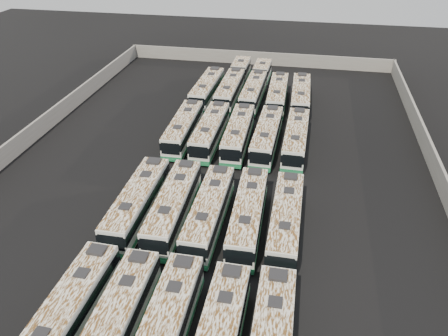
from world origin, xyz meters
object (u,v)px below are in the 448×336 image
at_px(bus_midfront_center, 209,212).
at_px(bus_midback_far_left, 183,128).
at_px(bus_midfront_far_right, 286,220).
at_px(bus_midback_far_right, 296,138).
at_px(bus_front_left, 115,325).
at_px(bus_midfront_left, 174,206).
at_px(bus_midback_center, 238,133).
at_px(bus_midfront_right, 248,215).
at_px(bus_front_far_left, 67,316).
at_px(bus_back_far_left, 207,89).
at_px(bus_back_right, 277,95).
at_px(bus_front_center, 164,333).
at_px(bus_back_center, 256,85).
at_px(bus_back_far_right, 301,96).
at_px(bus_midback_left, 210,131).
at_px(bus_back_left, 234,83).
at_px(bus_midback_right, 267,136).
at_px(bus_midfront_far_left, 138,203).

xyz_separation_m(bus_midfront_center, bus_midback_far_left, (-6.47, 15.07, -0.02)).
distance_m(bus_midfront_far_right, bus_midback_far_left, 19.79).
bearing_deg(bus_midback_far_right, bus_front_left, -108.55).
xyz_separation_m(bus_midfront_left, bus_midback_center, (3.23, 14.76, -0.03)).
xyz_separation_m(bus_front_left, bus_midfront_right, (6.52, 12.70, 0.00)).
xyz_separation_m(bus_midfront_center, bus_midfront_far_right, (6.50, 0.13, -0.02)).
bearing_deg(bus_front_far_left, bus_back_far_left, 91.17).
distance_m(bus_back_far_left, bus_back_right, 9.88).
xyz_separation_m(bus_front_center, bus_midfront_right, (3.34, 12.69, -0.02)).
xyz_separation_m(bus_midback_center, bus_back_center, (0.04, 15.74, -0.03)).
distance_m(bus_midfront_right, bus_back_far_right, 27.58).
distance_m(bus_midfront_right, bus_back_center, 30.64).
bearing_deg(bus_midback_left, bus_back_far_left, 104.72).
height_order(bus_midback_center, bus_back_right, bus_midback_center).
bearing_deg(bus_midback_left, bus_midfront_far_right, -56.41).
xyz_separation_m(bus_midback_left, bus_midback_far_right, (9.78, 0.06, -0.02)).
xyz_separation_m(bus_front_center, bus_midfront_left, (-3.19, 12.67, 0.01)).
bearing_deg(bus_front_far_left, bus_back_left, 86.91).
bearing_deg(bus_back_left, bus_midback_right, -67.13).
bearing_deg(bus_midfront_left, bus_midback_far_left, 101.08).
bearing_deg(bus_back_far_right, bus_back_left, 160.69).
bearing_deg(bus_front_center, bus_midfront_left, 103.87).
distance_m(bus_front_left, bus_midfront_left, 12.68).
height_order(bus_front_center, bus_midfront_far_left, bus_midfront_far_left).
relative_size(bus_front_left, bus_midback_far_left, 1.01).
relative_size(bus_midfront_left, bus_back_far_left, 1.00).
bearing_deg(bus_midfront_far_right, bus_front_left, -127.49).
bearing_deg(bus_midfront_center, bus_midfront_left, 176.23).
xyz_separation_m(bus_midfront_far_left, bus_midfront_left, (3.22, 0.16, -0.01)).
relative_size(bus_front_far_left, bus_midfront_left, 0.99).
distance_m(bus_midfront_left, bus_midfront_center, 3.21).
height_order(bus_midfront_left, bus_back_far_left, same).
xyz_separation_m(bus_midfront_far_left, bus_midfront_far_right, (12.93, 0.07, -0.05)).
bearing_deg(bus_back_center, bus_midfront_center, -89.00).
bearing_deg(bus_front_left, bus_midfront_right, 62.28).
bearing_deg(bus_back_far_right, bus_back_far_left, 178.80).
relative_size(bus_midfront_right, bus_back_far_right, 1.00).
distance_m(bus_front_left, bus_back_right, 40.60).
bearing_deg(bus_midback_right, bus_midfront_left, -112.37).
bearing_deg(bus_midback_right, bus_midfront_right, -88.46).
bearing_deg(bus_midfront_left, bus_midfront_center, -5.31).
bearing_deg(bus_back_left, bus_back_far_left, -134.82).
relative_size(bus_midback_far_left, bus_back_center, 0.65).
distance_m(bus_back_left, bus_back_right, 7.40).
height_order(bus_front_far_left, bus_back_far_left, bus_back_far_left).
bearing_deg(bus_midfront_far_right, bus_back_center, 102.03).
relative_size(bus_front_far_left, bus_midfront_far_right, 1.02).
distance_m(bus_front_left, bus_back_far_right, 41.25).
bearing_deg(bus_midfront_far_right, bus_midback_far_right, 90.00).
distance_m(bus_midback_far_left, bus_midback_center, 6.50).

